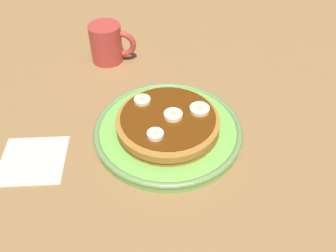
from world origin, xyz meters
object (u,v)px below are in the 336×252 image
object	(u,v)px
plate	(168,130)
banana_slice_3	(155,135)
napkin	(33,160)
banana_slice_2	(142,100)
banana_slice_0	(173,116)
pancake_stack	(167,123)
coffee_mug	(108,43)
banana_slice_1	(200,109)

from	to	relation	value
plate	banana_slice_3	bearing A→B (deg)	-107.72
plate	napkin	distance (cm)	24.03
plate	banana_slice_2	distance (cm)	7.27
napkin	banana_slice_0	bearing A→B (deg)	19.62
pancake_stack	banana_slice_0	bearing A→B (deg)	2.51
coffee_mug	pancake_stack	bearing A→B (deg)	-56.38
pancake_stack	banana_slice_2	distance (cm)	6.49
banana_slice_0	coffee_mug	distance (cm)	29.07
coffee_mug	banana_slice_0	bearing A→B (deg)	-54.70
plate	banana_slice_0	distance (cm)	3.88
banana_slice_0	napkin	size ratio (longest dim) A/B	0.30
plate	pancake_stack	size ratio (longest dim) A/B	1.40
plate	banana_slice_3	world-z (taller)	banana_slice_3
plate	banana_slice_2	bearing A→B (deg)	144.48
banana_slice_1	coffee_mug	size ratio (longest dim) A/B	0.34
pancake_stack	banana_slice_1	bearing A→B (deg)	21.74
plate	napkin	bearing A→B (deg)	-159.39
banana_slice_3	napkin	distance (cm)	21.64
plate	pancake_stack	world-z (taller)	pancake_stack
coffee_mug	napkin	size ratio (longest dim) A/B	0.95
banana_slice_2	pancake_stack	bearing A→B (deg)	-37.15
plate	napkin	xyz separation A→B (cm)	(-22.48, -8.45, -0.94)
banana_slice_1	plate	bearing A→B (deg)	-159.40
plate	banana_slice_0	world-z (taller)	banana_slice_0
banana_slice_3	coffee_mug	xyz separation A→B (cm)	(-14.26, 28.70, -0.39)
banana_slice_2	napkin	bearing A→B (deg)	-145.24
pancake_stack	banana_slice_2	world-z (taller)	banana_slice_2
pancake_stack	coffee_mug	bearing A→B (deg)	123.62
banana_slice_1	napkin	size ratio (longest dim) A/B	0.33
banana_slice_3	plate	bearing A→B (deg)	72.28
banana_slice_3	napkin	xyz separation A→B (cm)	(-20.85, -3.35, -4.73)
banana_slice_2	banana_slice_3	size ratio (longest dim) A/B	1.09
pancake_stack	coffee_mug	size ratio (longest dim) A/B	1.84
coffee_mug	napkin	xyz separation A→B (cm)	(-6.59, -32.06, -4.35)
plate	banana_slice_3	size ratio (longest dim) A/B	9.65
banana_slice_3	coffee_mug	size ratio (longest dim) A/B	0.27
banana_slice_1	banana_slice_2	xyz separation A→B (cm)	(-10.53, 1.57, -0.02)
napkin	banana_slice_1	bearing A→B (deg)	20.61
pancake_stack	plate	bearing A→B (deg)	61.63
banana_slice_3	coffee_mug	distance (cm)	32.05
napkin	plate	bearing A→B (deg)	20.61
banana_slice_1	pancake_stack	bearing A→B (deg)	-158.26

